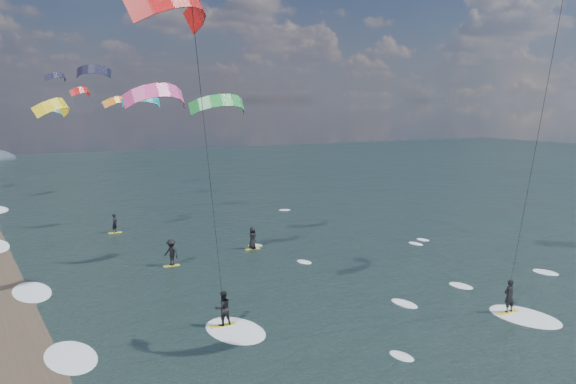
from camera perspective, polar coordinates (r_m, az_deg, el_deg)
name	(u,v)px	position (r m, az deg, el deg)	size (l,w,h in m)	color
kitesurfer_near_a	(565,11)	(28.91, 23.37, 14.54)	(7.90, 9.23, 18.89)	gold
kitesurfer_near_b	(206,119)	(25.64, -7.34, 6.41)	(7.11, 9.15, 15.58)	gold
far_kitesurfers	(185,243)	(46.73, -9.12, -4.51)	(8.74, 13.81, 1.83)	gold
bg_kite_field	(105,92)	(65.11, -15.95, 8.58)	(14.38, 70.62, 6.26)	teal
shoreline_surf	(55,362)	(29.88, -20.04, -14.03)	(2.40, 79.40, 0.11)	white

